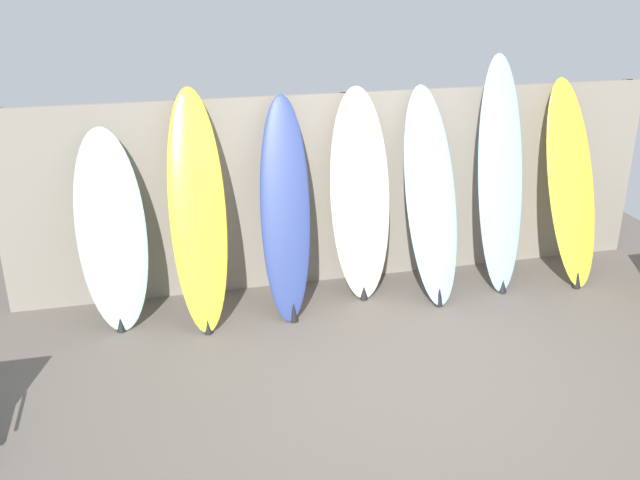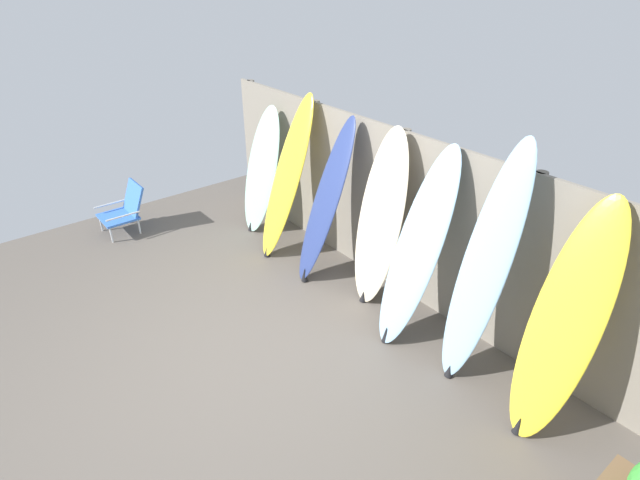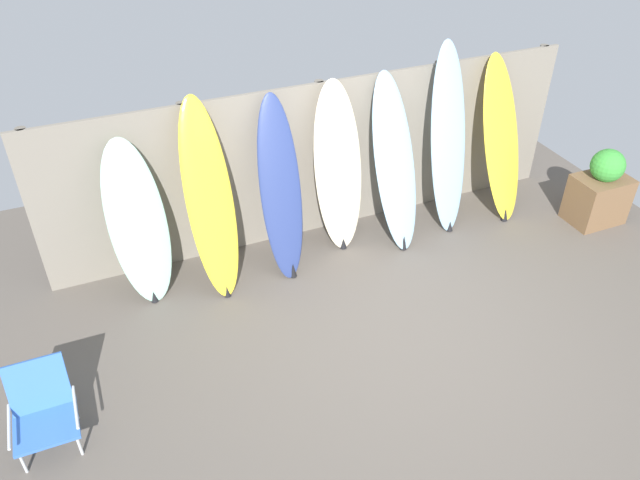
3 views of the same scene
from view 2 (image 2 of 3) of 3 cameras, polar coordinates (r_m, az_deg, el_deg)
ground at (r=4.86m, az=-8.97°, el=-13.15°), size 7.68×7.68×0.00m
fence_back at (r=5.40m, az=8.81°, el=3.18°), size 6.08×0.11×1.80m
surfboard_seafoam_0 at (r=6.68m, az=-6.72°, el=7.82°), size 0.61×0.59×1.65m
surfboard_yellow_1 at (r=6.03m, az=-3.81°, el=7.04°), size 0.48×0.82×1.94m
surfboard_navy_2 at (r=5.51m, az=0.64°, el=4.24°), size 0.51×0.78×1.85m
surfboard_cream_3 at (r=5.12m, az=6.85°, el=2.22°), size 0.57×0.45×1.89m
surfboard_skyblue_4 at (r=4.68m, az=11.07°, el=-1.10°), size 0.49×0.81×1.87m
surfboard_skyblue_5 at (r=4.31m, az=18.29°, el=-3.00°), size 0.46×0.63×2.13m
surfboard_yellow_6 at (r=4.11m, az=26.20°, el=-8.68°), size 0.56×0.78×1.88m
beach_chair at (r=7.22m, az=-21.39°, el=3.37°), size 0.50×0.56×0.65m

